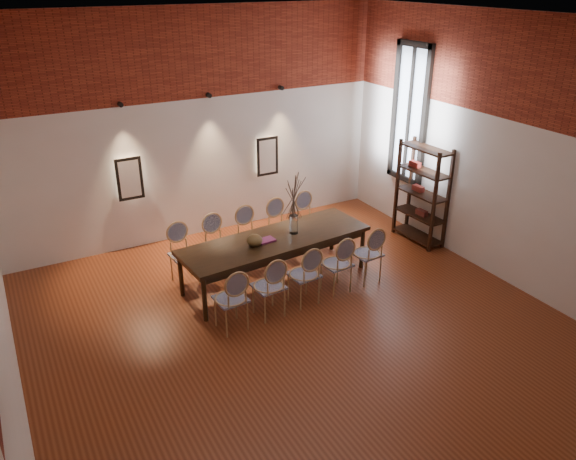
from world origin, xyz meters
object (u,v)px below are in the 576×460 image
chair_near_e (367,253)px  chair_far_d (281,228)px  chair_far_e (310,220)px  chair_far_b (219,246)px  chair_near_d (336,264)px  bowl (255,240)px  vase (294,224)px  book (266,240)px  chair_near_a (231,299)px  dining_table (276,260)px  chair_near_c (304,274)px  chair_far_c (251,237)px  chair_far_a (184,255)px  chair_near_b (269,286)px  shelving_rack (422,194)px

chair_near_e → chair_far_d: size_ratio=1.00×
chair_far_e → chair_far_b: bearing=0.0°
chair_near_d → bowl: 1.28m
vase → bowl: bearing=-171.4°
vase → book: (-0.51, -0.05, -0.14)m
chair_far_e → chair_near_a: bearing=32.4°
dining_table → chair_near_d: bearing=-51.8°
chair_far_e → vase: size_ratio=3.13×
chair_near_a → chair_near_d: same height
chair_near_a → chair_near_c: 1.20m
chair_far_b → chair_far_d: same height
chair_far_c → bowl: (-0.33, -0.84, 0.37)m
chair_near_d → bowl: chair_near_d is taller
chair_far_a → bowl: size_ratio=3.92×
dining_table → chair_far_a: size_ratio=3.20×
chair_near_a → chair_near_e: (2.40, 0.20, 0.00)m
chair_near_a → vase: bearing=26.3°
chair_near_d → chair_far_a: bearing=139.8°
dining_table → chair_far_c: bearing=90.0°
chair_far_a → chair_far_e: bearing=-180.0°
dining_table → chair_near_b: 0.98m
chair_near_e → chair_far_c: bearing=128.2°
chair_far_e → chair_near_c: bearing=51.8°
bowl → book: (0.22, 0.06, -0.07)m
book → chair_far_e: bearing=34.0°
book → chair_near_a: bearing=-139.1°
dining_table → bowl: bowl is taller
book → chair_near_b: bearing=-114.8°
chair_near_e → book: 1.60m
chair_near_d → chair_far_a: same height
chair_far_b → bowl: size_ratio=3.92×
bowl → vase: bearing=8.6°
chair_near_a → chair_far_b: same height
chair_far_e → vase: 1.23m
chair_far_b → chair_far_c: same height
chair_far_d → shelving_rack: shelving_rack is taller
dining_table → chair_near_a: size_ratio=3.20×
chair_near_e → chair_far_e: size_ratio=1.00×
chair_near_e → book: chair_near_e is taller
shelving_rack → chair_far_c: bearing=165.2°
chair_far_d → shelving_rack: 2.58m
dining_table → book: 0.43m
chair_far_d → bowl: chair_far_d is taller
dining_table → chair_far_a: bearing=147.6°
chair_near_b → book: 0.91m
chair_near_a → dining_table: bearing=32.4°
chair_near_a → vase: vase is taller
book → chair_far_d: bearing=49.6°
chair_far_b → chair_far_e: bearing=-180.0°
chair_near_b → vase: (0.87, 0.84, 0.43)m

